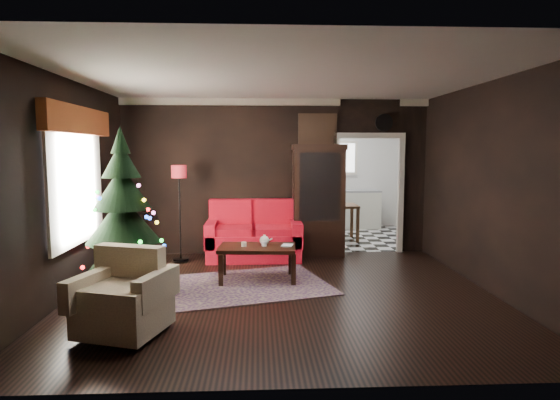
{
  "coord_description": "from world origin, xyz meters",
  "views": [
    {
      "loc": [
        -0.33,
        -6.05,
        1.89
      ],
      "look_at": [
        0.0,
        0.9,
        1.15
      ],
      "focal_mm": 30.25,
      "sensor_mm": 36.0,
      "label": 1
    }
  ],
  "objects_px": {
    "curio_cabinet": "(318,203)",
    "wall_clock": "(384,123)",
    "teapot": "(264,240)",
    "armchair": "(123,291)",
    "loveseat": "(254,230)",
    "christmas_tree": "(123,215)",
    "floor_lamp": "(180,213)",
    "kitchen_table": "(340,222)",
    "coffee_table": "(257,263)"
  },
  "relations": [
    {
      "from": "curio_cabinet",
      "to": "wall_clock",
      "type": "bearing_deg",
      "value": 8.53
    },
    {
      "from": "curio_cabinet",
      "to": "teapot",
      "type": "distance_m",
      "value": 1.88
    },
    {
      "from": "armchair",
      "to": "loveseat",
      "type": "bearing_deg",
      "value": 86.53
    },
    {
      "from": "armchair",
      "to": "teapot",
      "type": "xyz_separation_m",
      "value": [
        1.46,
        2.04,
        0.12
      ]
    },
    {
      "from": "armchair",
      "to": "wall_clock",
      "type": "bearing_deg",
      "value": 63.56
    },
    {
      "from": "loveseat",
      "to": "christmas_tree",
      "type": "distance_m",
      "value": 2.64
    },
    {
      "from": "curio_cabinet",
      "to": "floor_lamp",
      "type": "height_order",
      "value": "curio_cabinet"
    },
    {
      "from": "loveseat",
      "to": "wall_clock",
      "type": "xyz_separation_m",
      "value": [
        2.35,
        0.4,
        1.88
      ]
    },
    {
      "from": "wall_clock",
      "to": "kitchen_table",
      "type": "relative_size",
      "value": 0.43
    },
    {
      "from": "curio_cabinet",
      "to": "teapot",
      "type": "bearing_deg",
      "value": -122.42
    },
    {
      "from": "floor_lamp",
      "to": "armchair",
      "type": "bearing_deg",
      "value": -90.96
    },
    {
      "from": "curio_cabinet",
      "to": "coffee_table",
      "type": "height_order",
      "value": "curio_cabinet"
    },
    {
      "from": "floor_lamp",
      "to": "kitchen_table",
      "type": "xyz_separation_m",
      "value": [
        3.05,
        1.8,
        -0.45
      ]
    },
    {
      "from": "loveseat",
      "to": "christmas_tree",
      "type": "bearing_deg",
      "value": -130.7
    },
    {
      "from": "teapot",
      "to": "wall_clock",
      "type": "xyz_separation_m",
      "value": [
        2.19,
        1.73,
        1.8
      ]
    },
    {
      "from": "coffee_table",
      "to": "floor_lamp",
      "type": "bearing_deg",
      "value": 136.41
    },
    {
      "from": "wall_clock",
      "to": "floor_lamp",
      "type": "bearing_deg",
      "value": -171.35
    },
    {
      "from": "floor_lamp",
      "to": "teapot",
      "type": "xyz_separation_m",
      "value": [
        1.41,
        -1.19,
        -0.25
      ]
    },
    {
      "from": "loveseat",
      "to": "kitchen_table",
      "type": "xyz_separation_m",
      "value": [
        1.8,
        1.65,
        -0.12
      ]
    },
    {
      "from": "curio_cabinet",
      "to": "christmas_tree",
      "type": "height_order",
      "value": "christmas_tree"
    },
    {
      "from": "curio_cabinet",
      "to": "loveseat",
      "type": "bearing_deg",
      "value": -169.17
    },
    {
      "from": "armchair",
      "to": "kitchen_table",
      "type": "bearing_deg",
      "value": 75.92
    },
    {
      "from": "christmas_tree",
      "to": "teapot",
      "type": "relative_size",
      "value": 13.55
    },
    {
      "from": "christmas_tree",
      "to": "curio_cabinet",
      "type": "bearing_deg",
      "value": 37.53
    },
    {
      "from": "armchair",
      "to": "coffee_table",
      "type": "bearing_deg",
      "value": 73.22
    },
    {
      "from": "christmas_tree",
      "to": "teapot",
      "type": "distance_m",
      "value": 2.0
    },
    {
      "from": "curio_cabinet",
      "to": "wall_clock",
      "type": "distance_m",
      "value": 1.88
    },
    {
      "from": "loveseat",
      "to": "coffee_table",
      "type": "xyz_separation_m",
      "value": [
        0.06,
        -1.39,
        -0.24
      ]
    },
    {
      "from": "armchair",
      "to": "coffee_table",
      "type": "xyz_separation_m",
      "value": [
        1.36,
        1.99,
        -0.2
      ]
    },
    {
      "from": "coffee_table",
      "to": "kitchen_table",
      "type": "bearing_deg",
      "value": 60.18
    },
    {
      "from": "curio_cabinet",
      "to": "christmas_tree",
      "type": "xyz_separation_m",
      "value": [
        -2.83,
        -2.17,
        0.1
      ]
    },
    {
      "from": "wall_clock",
      "to": "kitchen_table",
      "type": "distance_m",
      "value": 2.43
    },
    {
      "from": "christmas_tree",
      "to": "wall_clock",
      "type": "relative_size",
      "value": 6.71
    },
    {
      "from": "loveseat",
      "to": "teapot",
      "type": "distance_m",
      "value": 1.35
    },
    {
      "from": "curio_cabinet",
      "to": "floor_lamp",
      "type": "xyz_separation_m",
      "value": [
        -2.4,
        -0.37,
        -0.12
      ]
    },
    {
      "from": "floor_lamp",
      "to": "coffee_table",
      "type": "xyz_separation_m",
      "value": [
        1.3,
        -1.24,
        -0.57
      ]
    },
    {
      "from": "loveseat",
      "to": "wall_clock",
      "type": "distance_m",
      "value": 3.04
    },
    {
      "from": "kitchen_table",
      "to": "teapot",
      "type": "bearing_deg",
      "value": -118.75
    },
    {
      "from": "loveseat",
      "to": "kitchen_table",
      "type": "distance_m",
      "value": 2.45
    },
    {
      "from": "kitchen_table",
      "to": "christmas_tree",
      "type": "bearing_deg",
      "value": -134.0
    },
    {
      "from": "floor_lamp",
      "to": "kitchen_table",
      "type": "relative_size",
      "value": 2.15
    },
    {
      "from": "armchair",
      "to": "curio_cabinet",
      "type": "bearing_deg",
      "value": 73.32
    },
    {
      "from": "floor_lamp",
      "to": "teapot",
      "type": "bearing_deg",
      "value": -40.06
    },
    {
      "from": "curio_cabinet",
      "to": "armchair",
      "type": "bearing_deg",
      "value": -124.28
    },
    {
      "from": "curio_cabinet",
      "to": "kitchen_table",
      "type": "relative_size",
      "value": 2.53
    },
    {
      "from": "floor_lamp",
      "to": "kitchen_table",
      "type": "height_order",
      "value": "floor_lamp"
    },
    {
      "from": "armchair",
      "to": "coffee_table",
      "type": "relative_size",
      "value": 0.75
    },
    {
      "from": "loveseat",
      "to": "floor_lamp",
      "type": "bearing_deg",
      "value": -173.27
    },
    {
      "from": "teapot",
      "to": "armchair",
      "type": "bearing_deg",
      "value": -125.64
    },
    {
      "from": "floor_lamp",
      "to": "coffee_table",
      "type": "bearing_deg",
      "value": -43.59
    }
  ]
}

